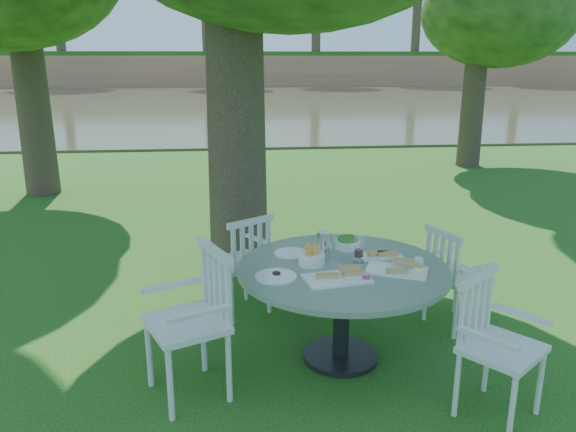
% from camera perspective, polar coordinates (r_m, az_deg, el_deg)
% --- Properties ---
extents(ground, '(140.00, 140.00, 0.00)m').
position_cam_1_polar(ground, '(4.96, 0.23, -10.13)').
color(ground, '#133F0D').
rests_on(ground, ground).
extents(table, '(1.51, 1.51, 0.73)m').
position_cam_1_polar(table, '(4.08, 5.55, -6.77)').
color(table, black).
rests_on(table, ground).
extents(chair_ne, '(0.52, 0.54, 0.85)m').
position_cam_1_polar(chair_ne, '(4.76, 16.18, -5.39)').
color(chair_ne, silver).
rests_on(chair_ne, ground).
extents(chair_nw, '(0.61, 0.60, 0.89)m').
position_cam_1_polar(chair_nw, '(4.79, -4.46, -4.31)').
color(chair_nw, silver).
rests_on(chair_nw, ground).
extents(chair_sw, '(0.63, 0.65, 0.99)m').
position_cam_1_polar(chair_sw, '(3.75, -8.93, -9.43)').
color(chair_sw, silver).
rests_on(chair_sw, ground).
extents(chair_se, '(0.61, 0.61, 0.89)m').
position_cam_1_polar(chair_se, '(3.75, 19.81, -11.28)').
color(chair_se, silver).
rests_on(chair_se, ground).
extents(tableware, '(1.23, 0.89, 0.21)m').
position_cam_1_polar(tableware, '(4.08, 4.94, -4.27)').
color(tableware, white).
rests_on(tableware, table).
extents(river, '(100.00, 28.00, 0.12)m').
position_cam_1_polar(river, '(27.52, -4.81, 11.35)').
color(river, '#3B3E24').
rests_on(river, ground).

